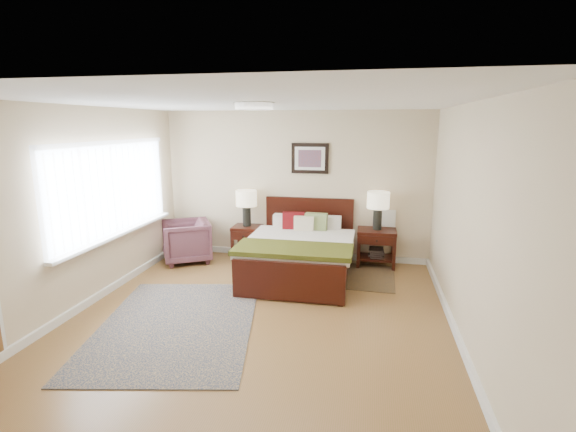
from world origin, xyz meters
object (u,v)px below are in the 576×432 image
Objects in this scene: lamp_right at (378,203)px; armchair at (186,241)px; nightstand_left at (247,233)px; lamp_left at (246,201)px; rug_persian at (177,324)px; nightstand_right at (376,244)px; bed at (300,246)px.

lamp_right reaches higher than armchair.
nightstand_left is 0.55m from lamp_left.
rug_persian is (-2.27, -2.56, -1.04)m from lamp_right.
nightstand_left is 2.18m from nightstand_right.
nightstand_left is (-1.05, 0.70, -0.04)m from bed.
lamp_left reaches higher than bed.
lamp_left is at bearing 82.06° from armchair.
lamp_left reaches higher than nightstand_left.
armchair is at bearing 100.85° from rug_persian.
lamp_left reaches higher than nightstand_right.
rug_persian is at bearing -91.99° from lamp_left.
lamp_right reaches higher than lamp_left.
nightstand_right is 3.43m from rug_persian.
armchair is (-2.00, 0.35, -0.13)m from bed.
nightstand_right is (2.18, 0.01, -0.07)m from nightstand_left.
armchair reaches higher than nightstand_right.
lamp_right is (2.18, 0.00, 0.04)m from lamp_left.
bed is 2.52× the size of armchair.
rug_persian is (-0.09, -2.56, -0.99)m from lamp_left.
lamp_left is at bearing 77.25° from rug_persian.
bed is 3.15× the size of nightstand_right.
bed reaches higher than nightstand_left.
bed is 3.17× the size of lamp_left.
lamp_left reaches higher than rug_persian.
lamp_right reaches higher than bed.
lamp_right is (-0.00, 0.01, 0.67)m from nightstand_right.
lamp_left is 2.18m from lamp_right.
nightstand_right is at bearing 37.51° from rug_persian.
nightstand_left is 2.26m from lamp_right.
rug_persian is (-1.14, -1.84, -0.48)m from bed.
bed is at bearing -147.54° from lamp_right.
rug_persian is at bearing -7.73° from armchair.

